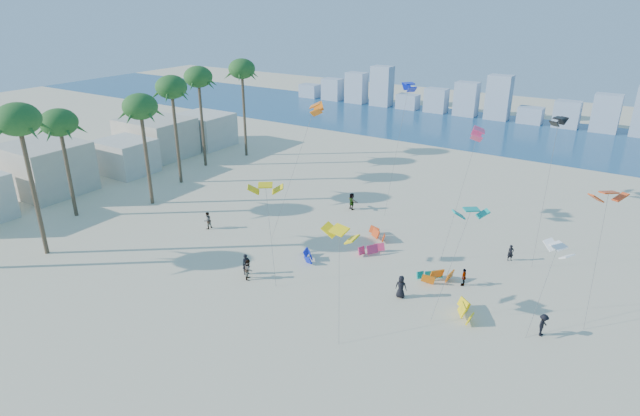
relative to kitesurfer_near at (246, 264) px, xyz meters
The scene contains 10 objects.
ground 9.10m from the kitesurfer_near, 89.11° to the right, with size 220.00×220.00×0.00m, color beige.
ocean 62.96m from the kitesurfer_near, 89.87° to the left, with size 220.00×220.00×0.00m, color navy.
kitesurfer_near is the anchor object (origin of this frame).
kitesurfer_mid 0.86m from the kitesurfer_near, 36.36° to the right, with size 0.87×0.68×1.79m, color gray.
kitesurfers_far 12.25m from the kitesurfer_near, 51.07° to the left, with size 33.84×15.16×1.93m.
grounded_kites 13.55m from the kitesurfer_near, 34.86° to the left, with size 16.98×11.49×0.96m.
flying_kites 17.78m from the kitesurfer_near, 45.59° to the left, with size 29.57×29.27×14.17m.
palm_row 25.63m from the kitesurfer_near, 162.26° to the left, with size 10.49×44.80×14.17m.
beachfront_buildings 35.60m from the kitesurfer_near, 160.68° to the left, with size 11.50×43.00×6.00m.
distant_skyline 72.99m from the kitesurfer_near, 90.82° to the left, with size 85.00×3.00×8.40m.
Camera 1 is at (26.83, -21.29, 22.64)m, focal length 29.46 mm.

